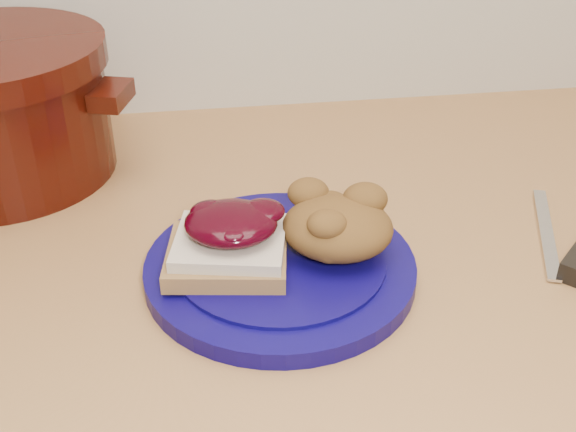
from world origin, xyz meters
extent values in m
cylinder|color=#0B054D|center=(-0.06, 1.42, 0.91)|extent=(0.29, 0.29, 0.02)
cube|color=olive|center=(-0.10, 1.42, 0.93)|extent=(0.12, 0.10, 0.02)
cube|color=beige|center=(-0.10, 1.42, 0.94)|extent=(0.11, 0.10, 0.01)
ellipsoid|color=black|center=(-0.10, 1.42, 0.96)|extent=(0.10, 0.09, 0.02)
ellipsoid|color=brown|center=(-0.01, 1.42, 0.94)|extent=(0.12, 0.11, 0.05)
cube|color=silver|center=(0.21, 1.45, 0.90)|extent=(0.07, 0.16, 0.00)
cube|color=black|center=(-0.21, 1.62, 1.00)|extent=(0.05, 0.06, 0.02)
cylinder|color=black|center=(-0.27, 1.72, 0.95)|extent=(0.06, 0.06, 0.11)
cylinder|color=black|center=(-0.27, 1.72, 1.01)|extent=(0.06, 0.06, 0.02)
camera|label=1|loc=(-0.13, 0.90, 1.29)|focal=45.00mm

